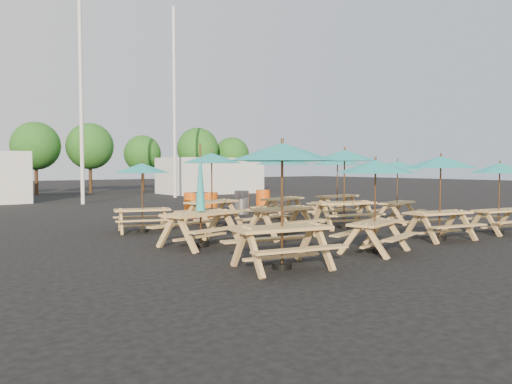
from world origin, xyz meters
TOP-DOWN VIEW (x-y plane):
  - ground at (0.00, 0.00)m, footprint 120.00×120.00m
  - picnic_unit_0 at (-4.28, -5.00)m, footprint 2.46×2.46m
  - picnic_unit_1 at (-4.16, -1.70)m, footprint 2.35×2.15m
  - picnic_unit_2 at (-4.17, 1.72)m, footprint 2.26×2.26m
  - picnic_unit_3 at (-1.40, -4.92)m, footprint 2.29×2.29m
  - picnic_unit_4 at (-1.49, -1.67)m, footprint 2.21×2.21m
  - picnic_unit_5 at (-1.54, 1.95)m, footprint 2.57×2.57m
  - picnic_unit_6 at (1.62, -4.67)m, footprint 2.29×2.29m
  - picnic_unit_7 at (1.42, -1.34)m, footprint 2.71×2.71m
  - picnic_unit_8 at (1.55, 1.88)m, footprint 2.53×2.53m
  - picnic_unit_9 at (4.22, -4.97)m, footprint 2.08×2.08m
  - picnic_unit_10 at (4.08, -1.40)m, footprint 2.29×2.29m
  - picnic_unit_11 at (4.39, 1.79)m, footprint 2.13×2.13m
  - waste_bin_0 at (-0.58, 4.36)m, footprint 0.61×0.61m
  - waste_bin_1 at (-0.84, 4.54)m, footprint 0.61×0.61m
  - waste_bin_2 at (-0.25, 4.16)m, footprint 0.61×0.61m
  - waste_bin_3 at (1.58, 4.58)m, footprint 0.61×0.61m
  - waste_bin_4 at (2.73, 4.60)m, footprint 0.61×0.61m
  - mast_0 at (-2.00, 14.00)m, footprint 0.20×0.20m
  - mast_1 at (4.50, 16.00)m, footprint 0.20×0.20m
  - event_tent_1 at (9.00, 19.00)m, footprint 7.00×4.00m
  - tree_3 at (-1.75, 24.72)m, footprint 3.36×3.36m
  - tree_4 at (1.90, 24.26)m, footprint 3.41×3.41m
  - tree_5 at (6.22, 24.67)m, footprint 2.94×2.94m
  - tree_6 at (10.23, 22.90)m, footprint 3.38×3.38m
  - tree_7 at (13.63, 22.92)m, footprint 2.95×2.95m

SIDE VIEW (x-z plane):
  - ground at x=0.00m, z-range 0.00..0.00m
  - waste_bin_0 at x=-0.58m, z-range 0.00..0.98m
  - waste_bin_1 at x=-0.84m, z-range 0.00..0.98m
  - waste_bin_2 at x=-0.25m, z-range 0.00..0.98m
  - waste_bin_3 at x=1.58m, z-range 0.00..0.98m
  - waste_bin_4 at x=2.73m, z-range 0.00..0.98m
  - picnic_unit_1 at x=-4.16m, z-range -0.23..2.34m
  - event_tent_1 at x=9.00m, z-range 0.00..2.60m
  - picnic_unit_2 at x=-4.17m, z-range 0.76..2.88m
  - picnic_unit_9 at x=4.22m, z-range 0.76..2.88m
  - picnic_unit_3 at x=-1.40m, z-range 0.78..2.95m
  - picnic_unit_10 at x=4.08m, z-range 0.79..3.00m
  - picnic_unit_6 at x=1.62m, z-range 0.82..3.13m
  - picnic_unit_8 at x=1.55m, z-range 0.87..3.29m
  - picnic_unit_11 at x=4.39m, z-range 0.87..3.29m
  - picnic_unit_5 at x=-1.54m, z-range 0.89..3.37m
  - picnic_unit_0 at x=-4.28m, z-range 0.89..3.37m
  - picnic_unit_4 at x=-1.49m, z-range 0.89..3.39m
  - picnic_unit_7 at x=1.42m, z-range 0.91..3.46m
  - tree_5 at x=6.22m, z-range 0.75..5.20m
  - tree_7 at x=13.63m, z-range 0.75..5.23m
  - tree_3 at x=-1.75m, z-range 0.86..5.95m
  - tree_6 at x=10.23m, z-range 0.86..5.99m
  - tree_4 at x=1.90m, z-range 0.87..6.04m
  - mast_0 at x=-2.00m, z-range 0.00..12.00m
  - mast_1 at x=4.50m, z-range 0.00..12.00m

